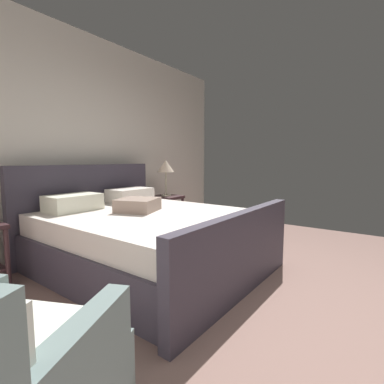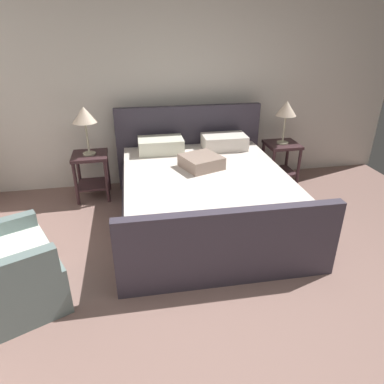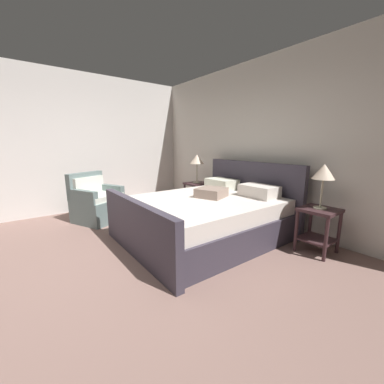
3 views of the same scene
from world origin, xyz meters
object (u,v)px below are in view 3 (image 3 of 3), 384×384
table_lamp_right (324,173)px  armchair (96,203)px  nightstand_right (318,223)px  nightstand_left (197,192)px  table_lamp_left (197,160)px  bed (206,216)px

table_lamp_right → armchair: bearing=-148.8°
nightstand_right → table_lamp_right: (0.00, 0.00, 0.66)m
nightstand_left → table_lamp_left: 0.69m
table_lamp_right → table_lamp_left: table_lamp_left is taller
bed → nightstand_left: 1.56m
bed → table_lamp_left: size_ratio=3.85×
nightstand_left → bed: bearing=-33.6°
nightstand_right → bed: bearing=-147.7°
nightstand_right → table_lamp_right: table_lamp_right is taller
nightstand_left → nightstand_right: bearing=-1.0°
nightstand_left → table_lamp_left: table_lamp_left is taller
armchair → table_lamp_right: bearing=31.2°
nightstand_right → table_lamp_left: size_ratio=1.00×
nightstand_right → nightstand_left: (-2.60, 0.04, 0.00)m
bed → armchair: 2.16m
nightstand_right → table_lamp_left: bearing=179.0°
nightstand_right → table_lamp_left: (-2.60, 0.04, 0.69)m
bed → nightstand_right: bearing=32.3°
armchair → nightstand_left: bearing=73.9°
nightstand_right → table_lamp_left: table_lamp_left is taller
table_lamp_right → table_lamp_left: bearing=179.0°
nightstand_left → armchair: armchair is taller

